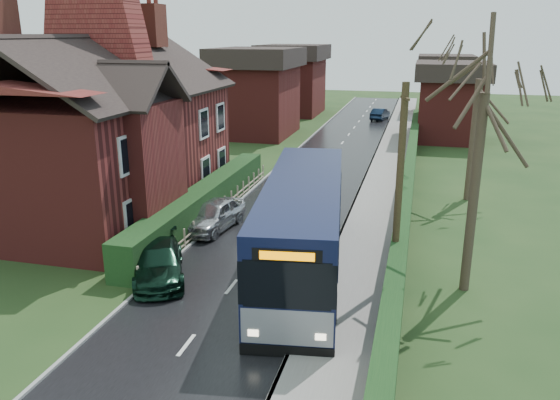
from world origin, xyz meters
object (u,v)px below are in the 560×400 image
(car_green, at_px, (158,262))
(brick_house, at_px, (107,127))
(bus, at_px, (303,228))
(bus_stop_sign, at_px, (314,264))
(telegraph_pole, at_px, (399,189))
(car_silver, at_px, (214,215))

(car_green, bearing_deg, brick_house, 104.87)
(bus, relative_size, bus_stop_sign, 4.77)
(bus_stop_sign, height_order, telegraph_pole, telegraph_pole)
(car_silver, relative_size, telegraph_pole, 0.56)
(brick_house, xyz_separation_m, telegraph_pole, (14.40, -5.33, -0.68))
(brick_house, relative_size, telegraph_pole, 2.00)
(bus_stop_sign, distance_m, telegraph_pole, 4.01)
(brick_house, height_order, car_silver, brick_house)
(car_silver, distance_m, car_green, 5.54)
(bus, height_order, bus_stop_sign, bus)
(bus, bearing_deg, car_green, -167.85)
(car_silver, bearing_deg, bus_stop_sign, -39.81)
(car_silver, relative_size, bus_stop_sign, 1.61)
(bus, relative_size, telegraph_pole, 1.67)
(bus, xyz_separation_m, bus_stop_sign, (0.99, -2.96, -0.11))
(brick_house, bearing_deg, car_silver, -10.91)
(car_green, bearing_deg, bus, -6.21)
(car_green, height_order, telegraph_pole, telegraph_pole)
(car_silver, xyz_separation_m, bus_stop_sign, (6.00, -6.63, 0.99))
(car_green, xyz_separation_m, bus_stop_sign, (6.10, -1.10, 1.04))
(brick_house, bearing_deg, bus, -23.76)
(car_green, bearing_deg, telegraph_pole, -17.32)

